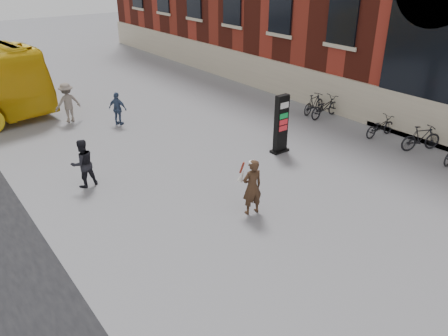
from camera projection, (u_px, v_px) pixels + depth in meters
ground at (228, 206)px, 13.30m from camera, size 100.00×100.00×0.00m
info_pylon at (281, 124)px, 16.52m from camera, size 0.73×0.37×2.27m
woman at (252, 186)px, 12.60m from camera, size 0.72×0.67×1.72m
pedestrian_a at (83, 163)px, 14.15m from camera, size 0.83×0.66×1.63m
pedestrian_b at (68, 103)px, 19.76m from camera, size 1.19×0.72×1.80m
pedestrian_c at (118, 109)px, 19.44m from camera, size 0.78×0.93×1.49m
bike_3 at (421, 138)px, 16.94m from camera, size 1.73×1.12×1.01m
bike_4 at (380, 126)px, 18.30m from camera, size 1.69×0.68×0.87m
bike_6 at (325, 107)px, 20.45m from camera, size 1.93×0.78×1.00m
bike_7 at (314, 104)px, 20.95m from camera, size 1.68×0.74×0.98m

